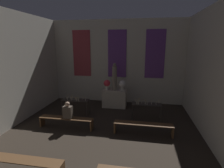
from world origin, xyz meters
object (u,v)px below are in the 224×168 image
Objects in this scene: candle_rack_left at (75,101)px; candle_rack_right at (147,105)px; pew_second_left at (23,163)px; pew_back_right at (143,126)px; statue at (115,78)px; person_seated at (68,111)px; flower_vase_left at (107,84)px; flower_vase_right at (122,84)px; altar at (114,98)px; pew_back_left at (66,120)px.

candle_rack_left is 3.47m from candle_rack_right.
candle_rack_right reaches higher than pew_second_left.
candle_rack_left is at bearing 156.21° from pew_back_right.
candle_rack_right is 1.51m from pew_back_right.
pew_back_right is at bearing -60.99° from statue.
person_seated is at bearing -155.50° from candle_rack_right.
pew_back_right is (2.01, -2.86, -0.97)m from flower_vase_left.
pew_second_left is at bearing -101.77° from flower_vase_left.
flower_vase_right is (0.42, 0.00, -0.36)m from statue.
candle_rack_right is 0.59× the size of pew_back_right.
candle_rack_left is (-1.74, -1.40, 0.19)m from altar.
flower_vase_left is 0.41× the size of candle_rack_left.
person_seated reaches higher than candle_rack_right.
flower_vase_left reaches higher than pew_back_left.
candle_rack_left is 4.22m from pew_second_left.
pew_back_right is at bearing -67.83° from flower_vase_right.
person_seated is at bearing -117.53° from altar.
altar is at bearing 62.47° from person_seated.
pew_second_left is at bearing -91.99° from person_seated.
candle_rack_right is 5.37m from pew_second_left.
candle_rack_right is at bearing 51.73° from pew_second_left.
altar is 3.24m from person_seated.
flower_vase_right is at bearing 0.00° from flower_vase_left.
flower_vase_left is at bearing 69.48° from person_seated.
pew_second_left is at bearing -139.24° from pew_back_right.
pew_back_right is at bearing -95.55° from candle_rack_right.
statue reaches higher than person_seated.
statue is at bearing 60.99° from pew_back_left.
flower_vase_left is 1.00× the size of flower_vase_right.
pew_back_left is 1.00× the size of pew_back_right.
altar is 0.57× the size of pew_second_left.
flower_vase_right is 0.41× the size of candle_rack_left.
person_seated is (0.10, 2.74, 0.42)m from pew_second_left.
statue is 0.65× the size of pew_back_right.
altar is at bearing 0.00° from statue.
pew_back_left is (-1.17, -2.86, -0.97)m from flower_vase_left.
statue is 0.55m from flower_vase_right.
flower_vase_right is at bearing 133.20° from candle_rack_right.
flower_vase_left is at bearing 46.70° from candle_rack_left.
candle_rack_right is at bearing 84.45° from pew_back_right.
candle_rack_right reaches higher than pew_back_right.
flower_vase_right is at bearing 112.17° from pew_back_right.
altar is at bearing 119.01° from pew_back_right.
altar is 0.97× the size of candle_rack_right.
candle_rack_right is at bearing 23.87° from pew_back_left.
candle_rack_right is at bearing -46.80° from flower_vase_right.
altar is 0.57× the size of pew_back_right.
candle_rack_right is 0.59× the size of pew_back_left.
flower_vase_left is 3.11m from person_seated.
person_seated is at bearing 88.01° from pew_second_left.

